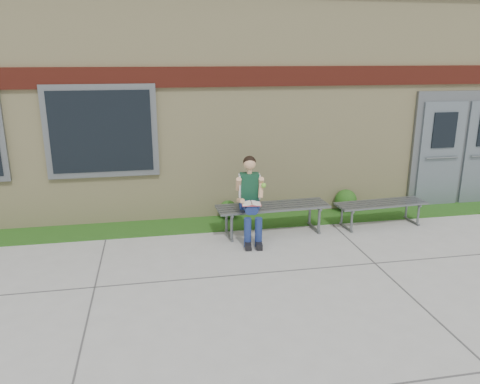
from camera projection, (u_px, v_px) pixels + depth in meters
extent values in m
plane|color=#9E9E99|center=(323.00, 285.00, 6.27)|extent=(80.00, 80.00, 0.00)
cube|color=#134813|center=(274.00, 220.00, 8.71)|extent=(16.00, 0.80, 0.02)
cube|color=beige|center=(240.00, 96.00, 11.36)|extent=(16.00, 6.00, 4.00)
cube|color=#3F3F42|center=(240.00, 4.00, 10.77)|extent=(16.20, 6.20, 0.20)
cube|color=maroon|center=(271.00, 76.00, 8.34)|extent=(16.00, 0.06, 0.35)
cube|color=slate|center=(101.00, 132.00, 8.04)|extent=(1.90, 0.08, 1.60)
cube|color=black|center=(101.00, 132.00, 8.01)|extent=(1.70, 0.04, 1.40)
cube|color=slate|center=(462.00, 148.00, 9.45)|extent=(2.20, 0.08, 2.30)
cube|color=slate|center=(440.00, 155.00, 9.34)|extent=(0.92, 0.06, 2.10)
cube|color=slate|center=(273.00, 206.00, 7.98)|extent=(1.95, 0.62, 0.04)
cube|color=slate|center=(229.00, 224.00, 7.92)|extent=(0.07, 0.54, 0.44)
cube|color=slate|center=(315.00, 218.00, 8.19)|extent=(0.07, 0.54, 0.44)
cube|color=slate|center=(381.00, 203.00, 8.36)|extent=(1.68, 0.58, 0.03)
cube|color=slate|center=(345.00, 218.00, 8.31)|extent=(0.07, 0.46, 0.38)
cube|color=slate|center=(414.00, 213.00, 8.54)|extent=(0.07, 0.46, 0.38)
cube|color=navy|center=(249.00, 203.00, 7.83)|extent=(0.35, 0.27, 0.15)
cube|color=#0E3627|center=(249.00, 186.00, 7.73)|extent=(0.33, 0.23, 0.45)
sphere|color=#DDA579|center=(250.00, 164.00, 7.61)|extent=(0.23, 0.23, 0.20)
sphere|color=black|center=(249.00, 162.00, 7.62)|extent=(0.24, 0.24, 0.21)
cylinder|color=navy|center=(245.00, 207.00, 7.58)|extent=(0.19, 0.42, 0.15)
cylinder|color=navy|center=(256.00, 207.00, 7.59)|extent=(0.19, 0.42, 0.15)
cylinder|color=navy|center=(248.00, 233.00, 7.46)|extent=(0.12, 0.12, 0.48)
cylinder|color=navy|center=(258.00, 232.00, 7.47)|extent=(0.12, 0.12, 0.48)
cube|color=black|center=(248.00, 245.00, 7.45)|extent=(0.12, 0.26, 0.10)
cube|color=black|center=(259.00, 245.00, 7.46)|extent=(0.12, 0.26, 0.10)
cylinder|color=#DDA579|center=(239.00, 184.00, 7.64)|extent=(0.11, 0.22, 0.26)
cylinder|color=#DDA579|center=(261.00, 184.00, 7.67)|extent=(0.11, 0.22, 0.26)
cube|color=white|center=(251.00, 203.00, 7.45)|extent=(0.32, 0.25, 0.01)
cube|color=#D65059|center=(251.00, 204.00, 7.45)|extent=(0.32, 0.26, 0.01)
sphere|color=#76CF37|center=(264.00, 185.00, 7.54)|extent=(0.08, 0.08, 0.08)
sphere|color=#134813|center=(228.00, 209.00, 8.75)|extent=(0.34, 0.34, 0.34)
sphere|color=#134813|center=(346.00, 200.00, 9.16)|extent=(0.42, 0.42, 0.42)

